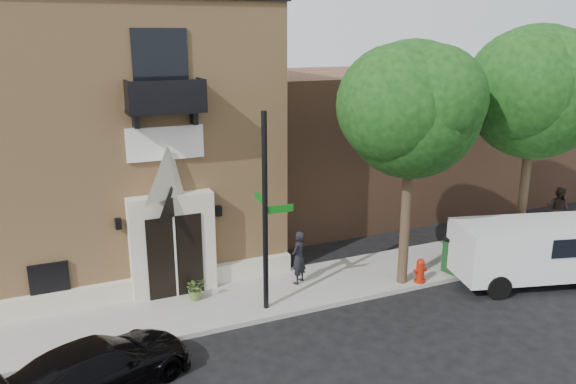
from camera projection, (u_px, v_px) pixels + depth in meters
name	position (u px, v px, depth m)	size (l,w,h in m)	color
ground	(233.00, 329.00, 15.81)	(120.00, 120.00, 0.00)	black
sidewalk	(248.00, 298.00, 17.50)	(42.00, 3.00, 0.15)	gray
church	(82.00, 131.00, 20.39)	(12.20, 11.01, 9.30)	tan
neighbour_building	(405.00, 136.00, 27.56)	(18.00, 8.00, 6.40)	brown
street_tree_left	(415.00, 109.00, 16.89)	(4.97, 4.38, 7.77)	#38281C
street_tree_mid	(539.00, 91.00, 18.75)	(5.21, 4.64, 8.25)	#38281C
black_sedan	(99.00, 367.00, 12.88)	(1.80, 4.44, 1.29)	black
cargo_van	(538.00, 249.00, 18.53)	(5.47, 3.32, 2.09)	silver
street_sign	(266.00, 213.00, 16.00)	(0.94, 0.94, 5.88)	black
fire_hydrant	(420.00, 271.00, 18.39)	(0.47, 0.37, 0.82)	#9E1B08
dumpster	(471.00, 252.00, 19.36)	(2.12, 1.53, 1.25)	black
planter	(196.00, 288.00, 17.21)	(0.65, 0.56, 0.72)	#546E31
pedestrian_near	(299.00, 257.00, 18.22)	(0.65, 0.43, 1.78)	black
pedestrian_far	(558.00, 209.00, 23.10)	(0.92, 0.71, 1.88)	#302521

